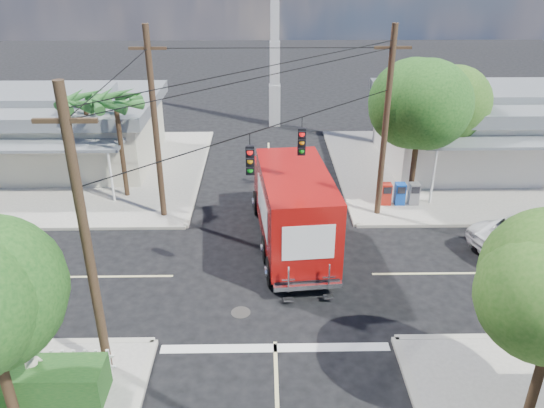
{
  "coord_description": "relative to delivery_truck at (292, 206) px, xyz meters",
  "views": [
    {
      "loc": [
        -0.34,
        -17.85,
        11.81
      ],
      "look_at": [
        0.0,
        2.0,
        2.2
      ],
      "focal_mm": 35.0,
      "sensor_mm": 36.0,
      "label": 1
    }
  ],
  "objects": [
    {
      "name": "building_ne",
      "position": [
        11.63,
        9.57,
        0.43
      ],
      "size": [
        11.8,
        10.2,
        4.5
      ],
      "color": "silver",
      "rests_on": "sidewalk_ne"
    },
    {
      "name": "road_markings",
      "position": [
        -0.87,
        -3.86,
        -1.89
      ],
      "size": [
        32.0,
        32.0,
        0.01
      ],
      "color": "beige",
      "rests_on": "ground"
    },
    {
      "name": "ground",
      "position": [
        -0.87,
        -2.39,
        -1.89
      ],
      "size": [
        120.0,
        120.0,
        0.0
      ],
      "primitive_type": "plane",
      "color": "black",
      "rests_on": "ground"
    },
    {
      "name": "sidewalk_ne",
      "position": [
        10.0,
        8.49,
        -1.82
      ],
      "size": [
        14.12,
        14.12,
        0.14
      ],
      "color": "gray",
      "rests_on": "ground"
    },
    {
      "name": "parked_car",
      "position": [
        10.43,
        -0.58,
        -1.1
      ],
      "size": [
        6.24,
        4.35,
        1.58
      ],
      "primitive_type": "imported",
      "rotation": [
        0.0,
        0.0,
        1.9
      ],
      "color": "silver",
      "rests_on": "ground"
    },
    {
      "name": "palm_nw_back",
      "position": [
        -10.37,
        6.61,
        2.78
      ],
      "size": [
        3.01,
        3.08,
        5.19
      ],
      "color": "#422D1C",
      "rests_on": "sidewalk_nw"
    },
    {
      "name": "sidewalk_nw",
      "position": [
        -11.75,
        8.49,
        -1.82
      ],
      "size": [
        14.12,
        14.12,
        0.14
      ],
      "color": "gray",
      "rests_on": "ground"
    },
    {
      "name": "pedestrian",
      "position": [
        -7.74,
        -8.7,
        -0.94
      ],
      "size": [
        0.69,
        0.7,
        1.62
      ],
      "primitive_type": "imported",
      "rotation": [
        0.0,
        0.0,
        0.82
      ],
      "color": "beige",
      "rests_on": "sidewalk_sw"
    },
    {
      "name": "tree_ne_front",
      "position": [
        6.33,
        4.37,
        2.87
      ],
      "size": [
        4.21,
        4.14,
        6.66
      ],
      "color": "#422D1C",
      "rests_on": "sidewalk_ne"
    },
    {
      "name": "delivery_truck",
      "position": [
        0.0,
        0.0,
        0.0
      ],
      "size": [
        3.47,
        8.81,
        3.73
      ],
      "color": "black",
      "rests_on": "ground"
    },
    {
      "name": "radio_tower",
      "position": [
        -0.37,
        17.61,
        3.75
      ],
      "size": [
        0.8,
        0.8,
        17.0
      ],
      "color": "silver",
      "rests_on": "ground"
    },
    {
      "name": "vending_boxes",
      "position": [
        5.63,
        3.81,
        -1.2
      ],
      "size": [
        1.9,
        0.5,
        1.1
      ],
      "color": "#AE1F13",
      "rests_on": "sidewalk_ne"
    },
    {
      "name": "picket_fence",
      "position": [
        -8.67,
        -7.99,
        -1.21
      ],
      "size": [
        5.94,
        0.06,
        1.0
      ],
      "color": "silver",
      "rests_on": "sidewalk_sw"
    },
    {
      "name": "utility_poles",
      "position": [
        -2.46,
        -0.79,
        2.78
      ],
      "size": [
        12.0,
        10.68,
        9.0
      ],
      "color": "#473321",
      "rests_on": "ground"
    },
    {
      "name": "building_nw",
      "position": [
        -12.87,
        10.07,
        0.33
      ],
      "size": [
        10.8,
        10.2,
        4.3
      ],
      "color": "beige",
      "rests_on": "sidewalk_nw"
    },
    {
      "name": "palm_nw_front",
      "position": [
        -8.37,
        5.11,
        3.15
      ],
      "size": [
        3.01,
        3.08,
        5.59
      ],
      "color": "#422D1C",
      "rests_on": "sidewalk_nw"
    },
    {
      "name": "tree_ne_back",
      "position": [
        8.93,
        6.57,
        2.29
      ],
      "size": [
        3.77,
        3.66,
        5.82
      ],
      "color": "#422D1C",
      "rests_on": "sidewalk_ne"
    }
  ]
}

